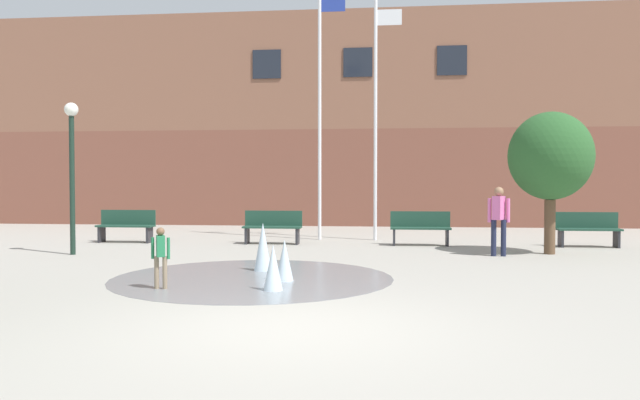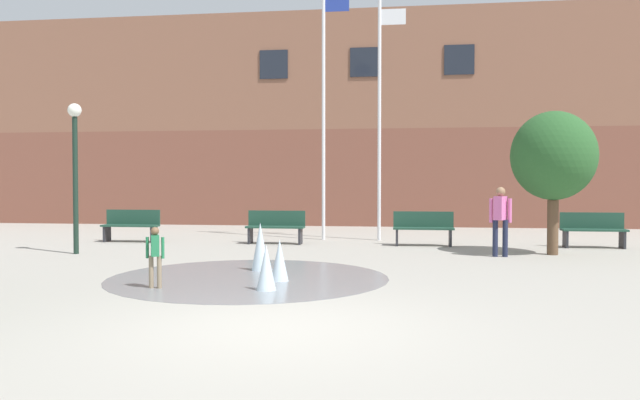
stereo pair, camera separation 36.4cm
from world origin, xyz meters
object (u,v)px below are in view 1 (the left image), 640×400
object	(u,v)px
adult_in_red	(499,216)
flagpole_right	(377,110)
flagpole_left	(321,104)
lamp_post_left_lane	(72,154)
child_with_pink_shirt	(161,253)
park_bench_under_left_flagpole	(273,226)
park_bench_left_of_flagpoles	(126,225)
park_bench_far_right	(588,229)
park_bench_under_right_flagpole	(420,228)
street_tree_near_building	(551,157)

from	to	relation	value
adult_in_red	flagpole_right	world-z (taller)	flagpole_right
adult_in_red	flagpole_left	bearing A→B (deg)	-97.75
flagpole_right	lamp_post_left_lane	distance (m)	8.40
lamp_post_left_lane	child_with_pink_shirt	bearing A→B (deg)	-48.98
park_bench_under_left_flagpole	lamp_post_left_lane	world-z (taller)	lamp_post_left_lane
child_with_pink_shirt	flagpole_left	distance (m)	9.50
flagpole_left	lamp_post_left_lane	xyz separation A→B (m)	(-5.38, -4.40, -1.65)
child_with_pink_shirt	flagpole_left	world-z (taller)	flagpole_left
park_bench_under_left_flagpole	adult_in_red	bearing A→B (deg)	-21.35
flagpole_right	lamp_post_left_lane	world-z (taller)	flagpole_right
park_bench_left_of_flagpoles	park_bench_far_right	distance (m)	12.54
park_bench_far_right	adult_in_red	world-z (taller)	adult_in_red
adult_in_red	park_bench_far_right	bearing A→B (deg)	161.88
park_bench_under_right_flagpole	lamp_post_left_lane	size ratio (longest dim) A/B	0.45
park_bench_under_right_flagpole	child_with_pink_shirt	world-z (taller)	child_with_pink_shirt
child_with_pink_shirt	park_bench_under_left_flagpole	bearing A→B (deg)	-28.46
child_with_pink_shirt	street_tree_near_building	world-z (taller)	street_tree_near_building
park_bench_under_right_flagpole	adult_in_red	size ratio (longest dim) A/B	1.01
adult_in_red	lamp_post_left_lane	bearing A→B (deg)	-54.41
child_with_pink_shirt	street_tree_near_building	bearing A→B (deg)	-77.64
lamp_post_left_lane	park_bench_under_left_flagpole	bearing A→B (deg)	35.34
adult_in_red	flagpole_left	world-z (taller)	flagpole_left
flagpole_left	park_bench_under_left_flagpole	bearing A→B (deg)	-129.69
flagpole_right	street_tree_near_building	distance (m)	5.36
adult_in_red	child_with_pink_shirt	xyz separation A→B (m)	(-6.13, -5.07, -0.35)
park_bench_far_right	street_tree_near_building	distance (m)	2.88
park_bench_under_left_flagpole	adult_in_red	distance (m)	6.11
park_bench_under_right_flagpole	adult_in_red	bearing A→B (deg)	-53.43
park_bench_under_left_flagpole	flagpole_left	distance (m)	3.98
child_with_pink_shirt	street_tree_near_building	distance (m)	9.46
park_bench_under_left_flagpole	park_bench_under_right_flagpole	world-z (taller)	same
park_bench_under_right_flagpole	adult_in_red	xyz separation A→B (m)	(1.66, -2.24, 0.45)
park_bench_under_right_flagpole	flagpole_right	distance (m)	3.78
adult_in_red	street_tree_near_building	xyz separation A→B (m)	(1.28, 0.56, 1.37)
park_bench_far_right	child_with_pink_shirt	size ratio (longest dim) A/B	1.62
park_bench_left_of_flagpoles	park_bench_under_left_flagpole	bearing A→B (deg)	0.18
park_bench_under_left_flagpole	park_bench_far_right	size ratio (longest dim) A/B	1.00
park_bench_left_of_flagpoles	lamp_post_left_lane	xyz separation A→B (m)	(-0.02, -2.97, 1.87)
park_bench_left_of_flagpoles	adult_in_red	distance (m)	10.11
park_bench_left_of_flagpoles	child_with_pink_shirt	distance (m)	8.18
adult_in_red	child_with_pink_shirt	size ratio (longest dim) A/B	1.61
child_with_pink_shirt	street_tree_near_building	xyz separation A→B (m)	(7.41, 5.63, 1.72)
park_bench_under_left_flagpole	street_tree_near_building	bearing A→B (deg)	-13.38
park_bench_under_left_flagpole	park_bench_far_right	xyz separation A→B (m)	(8.35, 0.08, 0.00)
adult_in_red	park_bench_under_left_flagpole	bearing A→B (deg)	-80.16
flagpole_right	street_tree_near_building	xyz separation A→B (m)	(4.14, -3.07, -1.48)
flagpole_right	lamp_post_left_lane	xyz separation A→B (m)	(-7.02, -4.40, -1.43)
lamp_post_left_lane	park_bench_left_of_flagpoles	bearing A→B (deg)	89.60
lamp_post_left_lane	street_tree_near_building	world-z (taller)	lamp_post_left_lane
park_bench_far_right	adult_in_red	xyz separation A→B (m)	(-2.68, -2.30, 0.45)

